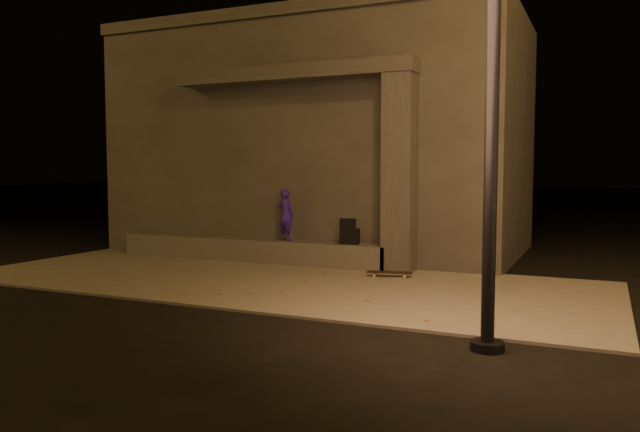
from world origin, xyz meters
The scene contains 9 objects.
ground centered at (0.00, 0.00, 0.00)m, with size 120.00×120.00×0.00m, color black.
sidewalk centered at (0.00, 2.00, 0.02)m, with size 11.00×4.40×0.04m, color #625D56.
building centered at (-1.00, 6.49, 2.61)m, with size 9.00×5.10×5.22m.
ledge centered at (-1.50, 3.75, 0.27)m, with size 6.00×0.55×0.45m, color #4C4945.
column centered at (1.70, 3.75, 1.84)m, with size 0.55×0.55×3.60m, color #363431.
canopy centered at (-0.50, 3.80, 3.78)m, with size 5.00×0.70×0.28m, color #363431.
skateboarder centered at (-0.65, 3.75, 1.01)m, with size 0.38×0.25×1.04m, color #321795.
backpack centered at (0.72, 3.75, 0.66)m, with size 0.39×0.29×0.50m.
skateboard centered at (1.75, 3.07, 0.11)m, with size 0.82×0.38×0.09m.
Camera 1 is at (5.11, -7.23, 1.92)m, focal length 35.00 mm.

